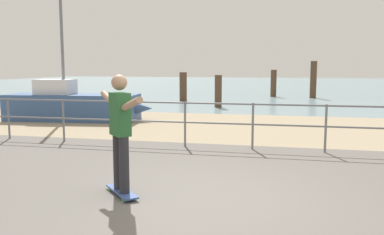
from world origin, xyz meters
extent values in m
cube|color=#605B56|center=(0.00, -1.00, 0.00)|extent=(24.00, 10.00, 0.04)
cube|color=tan|center=(0.00, 7.00, 0.00)|extent=(24.00, 6.00, 0.04)
cube|color=#75939E|center=(0.00, 35.00, 0.00)|extent=(72.00, 50.00, 0.04)
cylinder|color=slate|center=(-5.69, 3.60, 0.53)|extent=(0.05, 0.05, 1.05)
cylinder|color=slate|center=(-4.16, 3.60, 0.53)|extent=(0.05, 0.05, 1.05)
cylinder|color=slate|center=(-2.63, 3.60, 0.53)|extent=(0.05, 0.05, 1.05)
cylinder|color=slate|center=(-1.10, 3.60, 0.53)|extent=(0.05, 0.05, 1.05)
cylinder|color=slate|center=(0.43, 3.60, 0.53)|extent=(0.05, 0.05, 1.05)
cylinder|color=slate|center=(1.96, 3.60, 0.53)|extent=(0.05, 0.05, 1.05)
cylinder|color=slate|center=(-2.63, 3.60, 1.02)|extent=(12.25, 0.04, 0.04)
cylinder|color=slate|center=(-2.63, 3.60, 0.58)|extent=(12.25, 0.04, 0.04)
cube|color=#335184|center=(-5.89, 7.18, 0.45)|extent=(4.52, 1.83, 0.90)
cone|color=#335184|center=(-3.70, 7.40, 0.45)|extent=(1.17, 0.87, 0.77)
cylinder|color=slate|center=(-6.19, 7.15, 2.92)|extent=(0.10, 0.10, 4.04)
cube|color=silver|center=(-6.49, 7.12, 1.15)|extent=(1.28, 1.02, 0.50)
cube|color=#334C8C|center=(-1.15, -0.02, 0.07)|extent=(0.69, 0.72, 0.02)
cylinder|color=#3FBF59|center=(-0.90, -0.17, 0.03)|extent=(0.06, 0.06, 0.06)
cylinder|color=#3FBF59|center=(-1.02, -0.28, 0.03)|extent=(0.06, 0.06, 0.06)
cylinder|color=#3FBF59|center=(-1.28, 0.24, 0.03)|extent=(0.06, 0.06, 0.06)
cylinder|color=#3FBF59|center=(-1.40, 0.13, 0.03)|extent=(0.06, 0.06, 0.06)
cylinder|color=#26262B|center=(-1.07, -0.11, 0.48)|extent=(0.14, 0.14, 0.80)
cylinder|color=#26262B|center=(-1.23, 0.07, 0.48)|extent=(0.14, 0.14, 0.80)
cube|color=#26592D|center=(-1.15, -0.02, 1.18)|extent=(0.39, 0.40, 0.60)
sphere|color=#9E755B|center=(-1.15, -0.02, 1.62)|extent=(0.22, 0.22, 0.22)
cylinder|color=#9E755B|center=(-0.84, -0.35, 1.36)|extent=(0.44, 0.47, 0.23)
cylinder|color=#9E755B|center=(-1.45, 0.31, 1.36)|extent=(0.44, 0.47, 0.23)
cylinder|color=#513826|center=(-4.01, 15.13, 0.76)|extent=(0.38, 0.38, 1.53)
cylinder|color=#513826|center=(-1.76, 12.55, 0.73)|extent=(0.32, 0.32, 1.45)
cylinder|color=#513826|center=(0.49, 19.47, 0.81)|extent=(0.35, 0.35, 1.62)
cylinder|color=#513826|center=(2.75, 18.99, 1.07)|extent=(0.36, 0.36, 2.13)
camera|label=1|loc=(1.06, -5.24, 1.85)|focal=37.80mm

